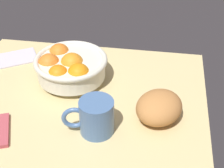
# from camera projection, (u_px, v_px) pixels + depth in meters

# --- Properties ---
(ground_plane) EXTENTS (0.74, 0.61, 0.03)m
(ground_plane) POSITION_uv_depth(u_px,v_px,m) (79.00, 104.00, 1.00)
(ground_plane) COLOR #D6BF82
(fruit_bowl) EXTENTS (0.22, 0.22, 0.10)m
(fruit_bowl) POSITION_uv_depth(u_px,v_px,m) (69.00, 66.00, 1.03)
(fruit_bowl) COLOR silver
(fruit_bowl) RESTS_ON ground
(bread_loaf) EXTENTS (0.17, 0.18, 0.08)m
(bread_loaf) POSITION_uv_depth(u_px,v_px,m) (159.00, 107.00, 0.90)
(bread_loaf) COLOR #BE7B41
(bread_loaf) RESTS_ON ground
(napkin_folded) EXTENTS (0.18, 0.16, 0.01)m
(napkin_folded) POSITION_uv_depth(u_px,v_px,m) (14.00, 58.00, 1.16)
(napkin_folded) COLOR silver
(napkin_folded) RESTS_ON ground
(mug) EXTENTS (0.13, 0.09, 0.09)m
(mug) POSITION_uv_depth(u_px,v_px,m) (95.00, 117.00, 0.86)
(mug) COLOR #4A6D9E
(mug) RESTS_ON ground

